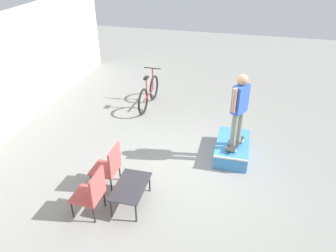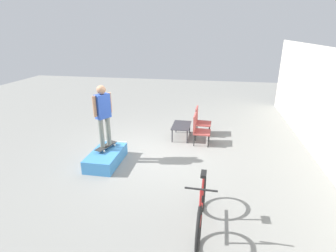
{
  "view_description": "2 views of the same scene",
  "coord_description": "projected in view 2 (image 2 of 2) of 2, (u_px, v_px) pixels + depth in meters",
  "views": [
    {
      "loc": [
        -5.79,
        -1.11,
        4.57
      ],
      "look_at": [
        0.3,
        0.4,
        0.89
      ],
      "focal_mm": 35.0,
      "sensor_mm": 36.0,
      "label": 1
    },
    {
      "loc": [
        6.8,
        1.71,
        3.43
      ],
      "look_at": [
        0.07,
        0.52,
        0.9
      ],
      "focal_mm": 28.0,
      "sensor_mm": 36.0,
      "label": 2
    }
  ],
  "objects": [
    {
      "name": "bicycle",
      "position": [
        201.0,
        208.0,
        4.72
      ],
      "size": [
        1.83,
        0.52,
        1.08
      ],
      "rotation": [
        0.0,
        0.0,
        -0.03
      ],
      "color": "black",
      "rests_on": "ground_plane"
    },
    {
      "name": "skateboard_on_ramp",
      "position": [
        106.0,
        146.0,
        7.17
      ],
      "size": [
        0.75,
        0.4,
        0.07
      ],
      "rotation": [
        0.0,
        0.0,
        -0.29
      ],
      "color": "#2D2D2D",
      "rests_on": "skate_ramp_box"
    },
    {
      "name": "person_skater",
      "position": [
        103.0,
        111.0,
        6.82
      ],
      "size": [
        0.51,
        0.36,
        1.67
      ],
      "rotation": [
        0.0,
        0.0,
        -0.52
      ],
      "color": "gray",
      "rests_on": "skateboard_on_ramp"
    },
    {
      "name": "skate_ramp_box",
      "position": [
        106.0,
        157.0,
        7.09
      ],
      "size": [
        1.38,
        0.75,
        0.37
      ],
      "color": "#3D84C6",
      "rests_on": "ground_plane"
    },
    {
      "name": "patio_chair_left",
      "position": [
        200.0,
        120.0,
        8.95
      ],
      "size": [
        0.54,
        0.54,
        0.97
      ],
      "rotation": [
        0.0,
        0.0,
        3.11
      ],
      "color": "black",
      "rests_on": "ground_plane"
    },
    {
      "name": "coffee_table",
      "position": [
        181.0,
        126.0,
        8.71
      ],
      "size": [
        0.96,
        0.58,
        0.44
      ],
      "color": "#2D2D33",
      "rests_on": "ground_plane"
    },
    {
      "name": "house_wall_back",
      "position": [
        333.0,
        112.0,
        6.47
      ],
      "size": [
        12.0,
        0.06,
        3.0
      ],
      "color": "beige",
      "rests_on": "ground_plane"
    },
    {
      "name": "patio_chair_right",
      "position": [
        199.0,
        128.0,
        8.19
      ],
      "size": [
        0.54,
        0.54,
        0.97
      ],
      "rotation": [
        0.0,
        0.0,
        3.11
      ],
      "color": "black",
      "rests_on": "ground_plane"
    },
    {
      "name": "ground_plane",
      "position": [
        151.0,
        153.0,
        7.75
      ],
      "size": [
        24.0,
        24.0,
        0.0
      ],
      "primitive_type": "plane",
      "color": "gray"
    }
  ]
}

